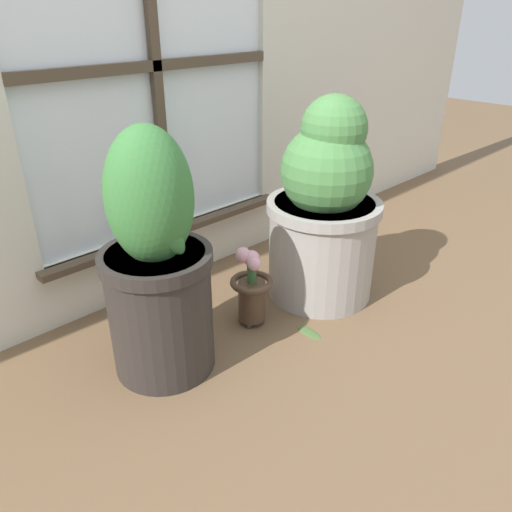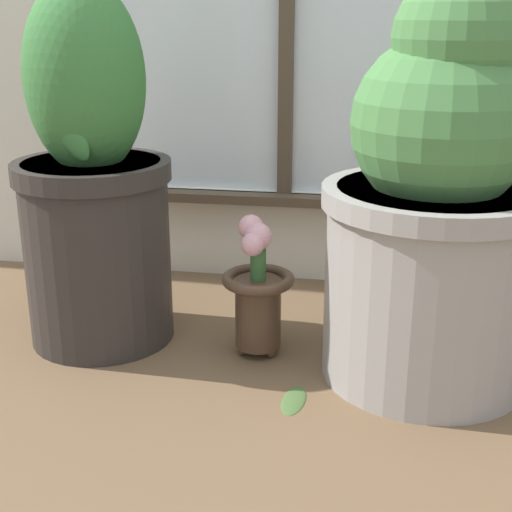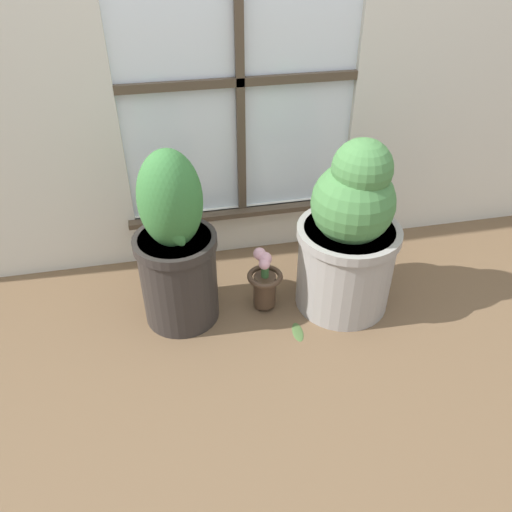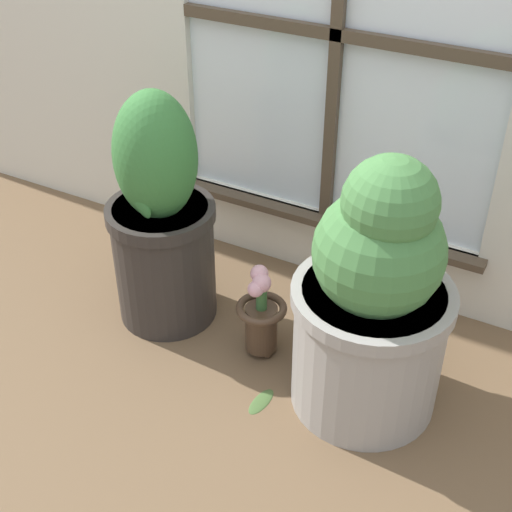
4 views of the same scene
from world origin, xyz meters
TOP-DOWN VIEW (x-y plane):
  - ground_plane at (0.00, 0.00)m, footprint 10.00×10.00m
  - potted_plant_left at (-0.34, 0.24)m, footprint 0.33×0.33m
  - potted_plant_right at (0.35, 0.18)m, footprint 0.42×0.42m
  - flower_vase at (0.01, 0.21)m, footprint 0.15×0.15m
  - fallen_leaf at (0.11, 0.03)m, footprint 0.05×0.11m

SIDE VIEW (x-z plane):
  - ground_plane at x=0.00m, z-range 0.00..0.00m
  - fallen_leaf at x=0.11m, z-range 0.00..0.01m
  - flower_vase at x=0.01m, z-range -0.01..0.29m
  - potted_plant_left at x=-0.34m, z-range -0.04..0.71m
  - potted_plant_right at x=0.35m, z-range -0.04..0.72m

